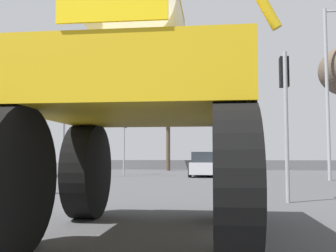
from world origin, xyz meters
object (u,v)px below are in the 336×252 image
at_px(sedan_ahead, 205,165).
at_px(streetlight_far_right, 330,84).
at_px(traffic_signal_near_right, 285,93).
at_px(streetlight_far_left, 66,97).
at_px(bare_tree_far_center, 168,103).
at_px(oversize_sprayer, 141,105).
at_px(traffic_signal_far_left, 125,130).
at_px(bare_tree_left, 4,94).

bearing_deg(sedan_ahead, streetlight_far_right, -116.82).
height_order(traffic_signal_near_right, streetlight_far_left, streetlight_far_left).
bearing_deg(traffic_signal_near_right, streetlight_far_right, 70.12).
height_order(sedan_ahead, streetlight_far_right, streetlight_far_right).
bearing_deg(sedan_ahead, traffic_signal_near_right, -167.99).
bearing_deg(bare_tree_far_center, streetlight_far_left, -107.29).
relative_size(oversize_sprayer, traffic_signal_far_left, 1.24).
relative_size(traffic_signal_near_right, bare_tree_left, 0.61).
xyz_separation_m(streetlight_far_left, bare_tree_left, (-4.04, 0.22, 0.31)).
xyz_separation_m(traffic_signal_near_right, traffic_signal_far_left, (-8.56, 15.29, 0.04)).
bearing_deg(oversize_sprayer, sedan_ahead, -1.89).
height_order(traffic_signal_near_right, bare_tree_far_center, bare_tree_far_center).
bearing_deg(sedan_ahead, traffic_signal_far_left, 75.39).
bearing_deg(streetlight_far_right, bare_tree_left, 178.32).
xyz_separation_m(oversize_sprayer, sedan_ahead, (-0.03, 18.95, -1.34)).
xyz_separation_m(sedan_ahead, bare_tree_left, (-11.99, -2.85, 4.32)).
bearing_deg(bare_tree_left, streetlight_far_left, -3.13).
distance_m(sedan_ahead, traffic_signal_far_left, 6.22).
xyz_separation_m(sedan_ahead, streetlight_far_left, (-7.94, -3.07, 4.00)).
distance_m(traffic_signal_far_left, bare_tree_left, 7.96).
height_order(oversize_sprayer, streetlight_far_left, streetlight_far_left).
relative_size(oversize_sprayer, bare_tree_far_center, 0.69).
distance_m(oversize_sprayer, traffic_signal_near_right, 5.96).
bearing_deg(streetlight_far_left, streetlight_far_right, -1.28).
xyz_separation_m(traffic_signal_near_right, streetlight_far_left, (-10.92, 10.78, 1.72)).
bearing_deg(oversize_sprayer, bare_tree_far_center, 5.64).
xyz_separation_m(streetlight_far_right, bare_tree_left, (-18.74, 0.55, -0.03)).
bearing_deg(sedan_ahead, bare_tree_far_center, 20.82).
relative_size(sedan_ahead, streetlight_far_left, 0.48).
height_order(sedan_ahead, bare_tree_far_center, bare_tree_far_center).
relative_size(streetlight_far_left, bare_tree_far_center, 1.14).
relative_size(streetlight_far_right, bare_tree_far_center, 1.21).
bearing_deg(traffic_signal_far_left, traffic_signal_near_right, -60.76).
xyz_separation_m(traffic_signal_far_left, bare_tree_left, (-6.40, -4.29, 2.00)).
distance_m(traffic_signal_near_right, bare_tree_left, 18.68).
xyz_separation_m(sedan_ahead, streetlight_far_right, (6.76, -3.40, 4.34)).
height_order(streetlight_far_right, bare_tree_left, streetlight_far_right).
bearing_deg(streetlight_far_left, traffic_signal_near_right, -44.64).
bearing_deg(bare_tree_left, traffic_signal_near_right, -36.33).
xyz_separation_m(streetlight_far_left, streetlight_far_right, (14.70, -0.33, 0.34)).
height_order(streetlight_far_left, streetlight_far_right, streetlight_far_right).
bearing_deg(traffic_signal_far_left, streetlight_far_left, -117.59).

